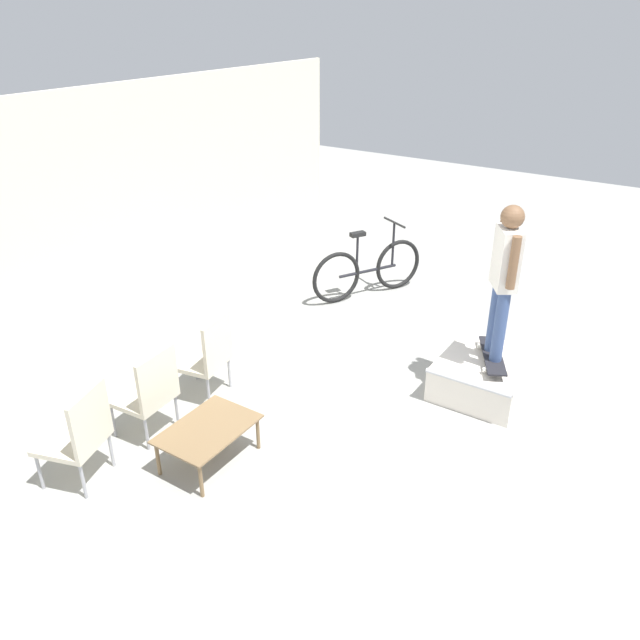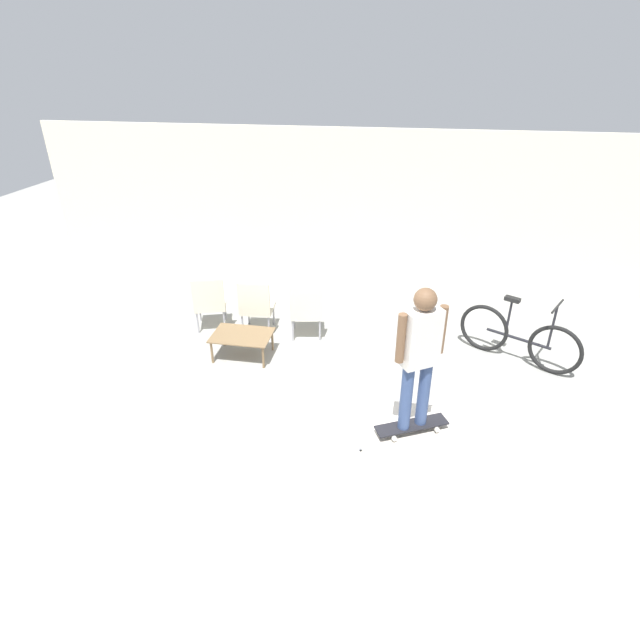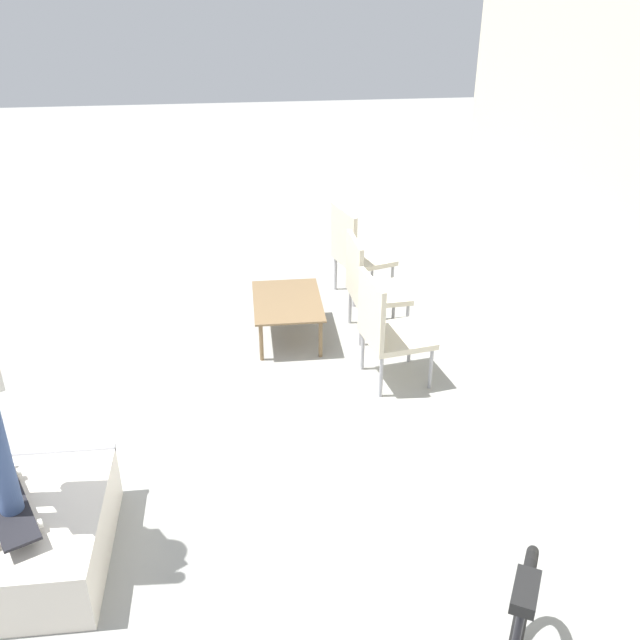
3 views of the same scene
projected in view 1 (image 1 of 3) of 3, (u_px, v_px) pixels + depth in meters
ground_plane at (356, 449)px, 6.09m from camera, size 24.00×24.00×0.00m
house_wall_back at (47, 224)px, 7.54m from camera, size 12.00×0.06×3.00m
skate_ramp_box at (484, 375)px, 6.93m from camera, size 1.12×0.93×0.42m
skateboard_on_ramp at (492, 355)px, 6.76m from camera, size 0.84×0.55×0.07m
person_skater at (505, 271)px, 6.31m from camera, size 0.49×0.37×1.66m
coffee_table at (208, 431)px, 5.78m from camera, size 0.90×0.63×0.38m
patio_chair_left at (80, 433)px, 5.47m from camera, size 0.65×0.65×0.96m
patio_chair_center at (149, 391)px, 6.07m from camera, size 0.56×0.56×0.96m
patio_chair_right at (208, 354)px, 6.70m from camera, size 0.61×0.61×0.96m
bicycle at (368, 270)px, 9.12m from camera, size 1.64×0.93×1.07m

